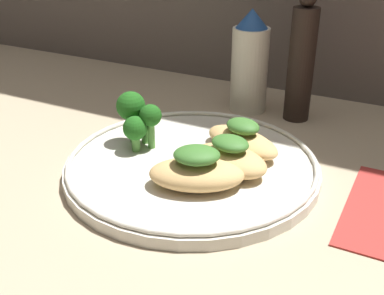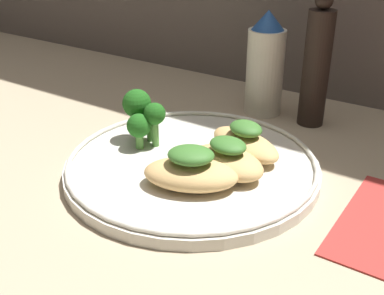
# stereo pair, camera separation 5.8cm
# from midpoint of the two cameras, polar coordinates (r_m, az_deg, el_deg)

# --- Properties ---
(ground_plane) EXTENTS (1.80, 1.80, 0.01)m
(ground_plane) POSITION_cam_midpoint_polar(r_m,az_deg,el_deg) (0.60, 2.78, -3.41)
(ground_plane) COLOR tan
(plate) EXTENTS (0.31, 0.31, 0.02)m
(plate) POSITION_cam_midpoint_polar(r_m,az_deg,el_deg) (0.59, 2.81, -2.16)
(plate) COLOR silver
(plate) RESTS_ON ground_plane
(grilled_meat_front) EXTENTS (0.12, 0.10, 0.05)m
(grilled_meat_front) POSITION_cam_midpoint_polar(r_m,az_deg,el_deg) (0.53, 3.00, -2.92)
(grilled_meat_front) COLOR tan
(grilled_meat_front) RESTS_ON plate
(grilled_meat_middle) EXTENTS (0.11, 0.08, 0.04)m
(grilled_meat_middle) POSITION_cam_midpoint_polar(r_m,az_deg,el_deg) (0.56, 7.04, -1.69)
(grilled_meat_middle) COLOR tan
(grilled_meat_middle) RESTS_ON plate
(grilled_meat_back) EXTENTS (0.12, 0.09, 0.04)m
(grilled_meat_back) POSITION_cam_midpoint_polar(r_m,az_deg,el_deg) (0.61, 9.04, 0.60)
(grilled_meat_back) COLOR tan
(grilled_meat_back) RESTS_ON plate
(broccoli_bunch) EXTENTS (0.06, 0.05, 0.07)m
(broccoli_bunch) POSITION_cam_midpoint_polar(r_m,az_deg,el_deg) (0.62, -3.23, 3.96)
(broccoli_bunch) COLOR #569942
(broccoli_bunch) RESTS_ON plate
(sauce_bottle) EXTENTS (0.06, 0.06, 0.16)m
(sauce_bottle) POSITION_cam_midpoint_polar(r_m,az_deg,el_deg) (0.76, 10.87, 9.49)
(sauce_bottle) COLOR silver
(sauce_bottle) RESTS_ON ground_plane
(pepper_grinder) EXTENTS (0.04, 0.04, 0.19)m
(pepper_grinder) POSITION_cam_midpoint_polar(r_m,az_deg,el_deg) (0.73, 16.79, 9.24)
(pepper_grinder) COLOR black
(pepper_grinder) RESTS_ON ground_plane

